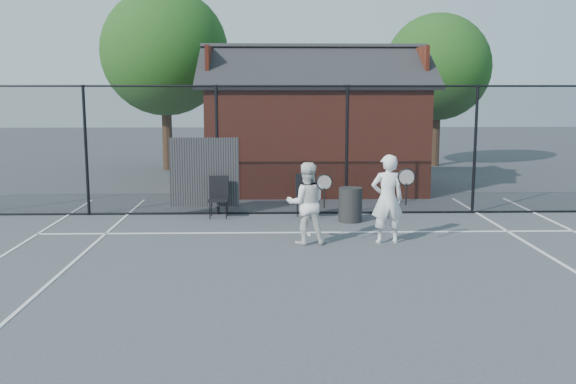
{
  "coord_description": "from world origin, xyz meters",
  "views": [
    {
      "loc": [
        -0.76,
        -9.78,
        2.89
      ],
      "look_at": [
        -0.46,
        1.4,
        1.1
      ],
      "focal_mm": 40.0,
      "sensor_mm": 36.0,
      "label": 1
    }
  ],
  "objects_px": {
    "chair_right": "(308,197)",
    "player_front": "(387,199)",
    "clubhouse": "(314,134)",
    "chair_left": "(218,198)",
    "waste_bin": "(350,205)",
    "player_back": "(306,203)"
  },
  "relations": [
    {
      "from": "clubhouse",
      "to": "player_back",
      "type": "height_order",
      "value": "clubhouse"
    },
    {
      "from": "player_front",
      "to": "player_back",
      "type": "relative_size",
      "value": 1.09
    },
    {
      "from": "chair_right",
      "to": "waste_bin",
      "type": "distance_m",
      "value": 1.02
    },
    {
      "from": "waste_bin",
      "to": "player_back",
      "type": "bearing_deg",
      "value": -118.08
    },
    {
      "from": "player_back",
      "to": "chair_left",
      "type": "height_order",
      "value": "player_back"
    },
    {
      "from": "chair_right",
      "to": "player_front",
      "type": "bearing_deg",
      "value": -71.04
    },
    {
      "from": "player_back",
      "to": "chair_right",
      "type": "bearing_deg",
      "value": 86.17
    },
    {
      "from": "player_front",
      "to": "chair_right",
      "type": "xyz_separation_m",
      "value": [
        -1.37,
        2.42,
        -0.36
      ]
    },
    {
      "from": "player_front",
      "to": "player_back",
      "type": "height_order",
      "value": "player_front"
    },
    {
      "from": "clubhouse",
      "to": "waste_bin",
      "type": "bearing_deg",
      "value": -84.28
    },
    {
      "from": "clubhouse",
      "to": "chair_right",
      "type": "distance_m",
      "value": 4.63
    },
    {
      "from": "player_front",
      "to": "chair_right",
      "type": "distance_m",
      "value": 2.81
    },
    {
      "from": "waste_bin",
      "to": "clubhouse",
      "type": "bearing_deg",
      "value": 95.72
    },
    {
      "from": "player_back",
      "to": "waste_bin",
      "type": "xyz_separation_m",
      "value": [
        1.09,
        2.04,
        -0.4
      ]
    },
    {
      "from": "player_front",
      "to": "chair_right",
      "type": "height_order",
      "value": "player_front"
    },
    {
      "from": "clubhouse",
      "to": "player_back",
      "type": "relative_size",
      "value": 4.19
    },
    {
      "from": "chair_left",
      "to": "chair_right",
      "type": "relative_size",
      "value": 0.94
    },
    {
      "from": "chair_left",
      "to": "clubhouse",
      "type": "bearing_deg",
      "value": 61.01
    },
    {
      "from": "player_front",
      "to": "chair_left",
      "type": "relative_size",
      "value": 1.84
    },
    {
      "from": "player_front",
      "to": "waste_bin",
      "type": "bearing_deg",
      "value": 102.65
    },
    {
      "from": "clubhouse",
      "to": "chair_left",
      "type": "bearing_deg",
      "value": -119.15
    },
    {
      "from": "chair_left",
      "to": "chair_right",
      "type": "xyz_separation_m",
      "value": [
        2.02,
        -0.08,
        0.03
      ]
    }
  ]
}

